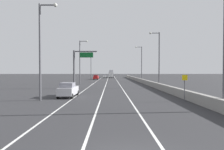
% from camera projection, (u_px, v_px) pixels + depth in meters
% --- Properties ---
extents(ground_plane, '(320.00, 320.00, 0.00)m').
position_uv_depth(ground_plane, '(113.00, 80.00, 70.61)').
color(ground_plane, '#2D2D30').
extents(lane_stripe_left, '(0.16, 130.00, 0.00)m').
position_uv_depth(lane_stripe_left, '(96.00, 82.00, 61.57)').
color(lane_stripe_left, silver).
rests_on(lane_stripe_left, ground_plane).
extents(lane_stripe_center, '(0.16, 130.00, 0.00)m').
position_uv_depth(lane_stripe_center, '(107.00, 82.00, 61.60)').
color(lane_stripe_center, silver).
rests_on(lane_stripe_center, ground_plane).
extents(lane_stripe_right, '(0.16, 130.00, 0.00)m').
position_uv_depth(lane_stripe_right, '(118.00, 82.00, 61.63)').
color(lane_stripe_right, silver).
rests_on(lane_stripe_right, ground_plane).
extents(jersey_barrier_right, '(0.60, 120.00, 1.10)m').
position_uv_depth(jersey_barrier_right, '(147.00, 83.00, 46.67)').
color(jersey_barrier_right, gray).
rests_on(jersey_barrier_right, ground_plane).
extents(overhead_sign_gantry, '(4.68, 0.36, 7.50)m').
position_uv_depth(overhead_sign_gantry, '(78.00, 65.00, 36.85)').
color(overhead_sign_gantry, '#47474C').
rests_on(overhead_sign_gantry, ground_plane).
extents(speed_advisory_sign, '(0.60, 0.11, 3.00)m').
position_uv_depth(speed_advisory_sign, '(185.00, 86.00, 20.93)').
color(speed_advisory_sign, '#4C4C51').
rests_on(speed_advisory_sign, ground_plane).
extents(lamp_post_right_near, '(2.14, 0.44, 11.26)m').
position_uv_depth(lamp_post_right_near, '(222.00, 36.00, 15.77)').
color(lamp_post_right_near, '#4C4C51').
rests_on(lamp_post_right_near, ground_plane).
extents(lamp_post_right_second, '(2.14, 0.44, 11.26)m').
position_uv_depth(lamp_post_right_second, '(158.00, 56.00, 37.55)').
color(lamp_post_right_second, '#4C4C51').
rests_on(lamp_post_right_second, ground_plane).
extents(lamp_post_right_third, '(2.14, 0.44, 11.26)m').
position_uv_depth(lamp_post_right_third, '(141.00, 62.00, 59.33)').
color(lamp_post_right_third, '#4C4C51').
rests_on(lamp_post_right_third, ground_plane).
extents(lamp_post_left_near, '(2.14, 0.44, 11.26)m').
position_uv_depth(lamp_post_left_near, '(42.00, 45.00, 21.64)').
color(lamp_post_left_near, '#4C4C51').
rests_on(lamp_post_left_near, ground_plane).
extents(lamp_post_left_mid, '(2.14, 0.44, 11.26)m').
position_uv_depth(lamp_post_left_mid, '(81.00, 59.00, 47.78)').
color(lamp_post_left_mid, '#4C4C51').
rests_on(lamp_post_left_mid, ground_plane).
extents(lamp_post_left_far, '(2.14, 0.44, 11.26)m').
position_uv_depth(lamp_post_left_far, '(92.00, 64.00, 73.91)').
color(lamp_post_left_far, '#4C4C51').
rests_on(lamp_post_left_far, ground_plane).
extents(car_red_0, '(2.05, 4.16, 1.90)m').
position_uv_depth(car_red_0, '(96.00, 77.00, 75.97)').
color(car_red_0, red).
rests_on(car_red_0, ground_plane).
extents(car_silver_1, '(2.04, 4.42, 1.92)m').
position_uv_depth(car_silver_1, '(68.00, 90.00, 24.77)').
color(car_silver_1, '#B7B7BC').
rests_on(car_silver_1, ground_plane).
extents(car_white_2, '(2.02, 4.45, 1.94)m').
position_uv_depth(car_white_2, '(105.00, 76.00, 95.20)').
color(car_white_2, white).
rests_on(car_white_2, ground_plane).
extents(box_truck, '(2.55, 8.97, 3.97)m').
position_uv_depth(box_truck, '(111.00, 74.00, 97.84)').
color(box_truck, silver).
rests_on(box_truck, ground_plane).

